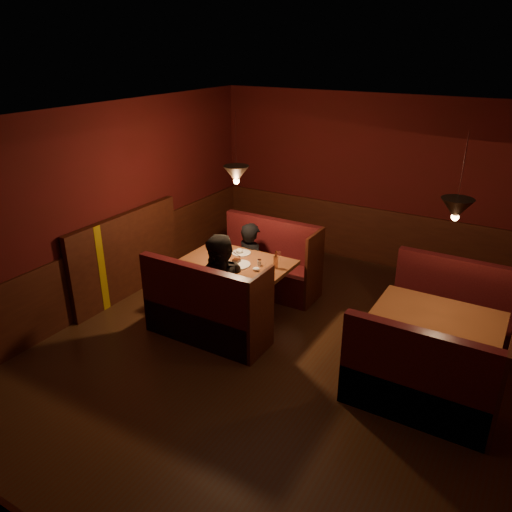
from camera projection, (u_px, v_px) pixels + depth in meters
The scene contains 9 objects.
room at pixel (267, 278), 5.93m from camera, with size 6.02×7.02×2.92m.
main_table at pixel (239, 273), 7.07m from camera, with size 1.51×0.92×1.06m.
main_bench_far at pixel (269, 268), 7.85m from camera, with size 1.66×0.59×1.13m.
main_bench_near at pixel (205, 316), 6.49m from camera, with size 1.66×0.59×1.13m.
second_table at pixel (436, 330), 5.75m from camera, with size 1.41×0.90×0.79m.
second_bench_far at pixel (450, 316), 6.49m from camera, with size 1.55×0.58×1.11m.
second_bench_near at pixel (418, 387), 5.16m from camera, with size 1.55×0.58×1.11m.
diner_a at pixel (251, 249), 7.53m from camera, with size 0.56×0.37×1.53m, color black.
diner_b at pixel (223, 274), 6.49m from camera, with size 0.84×0.66×1.73m, color black.
Camera 1 is at (2.33, -4.61, 3.65)m, focal length 35.00 mm.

